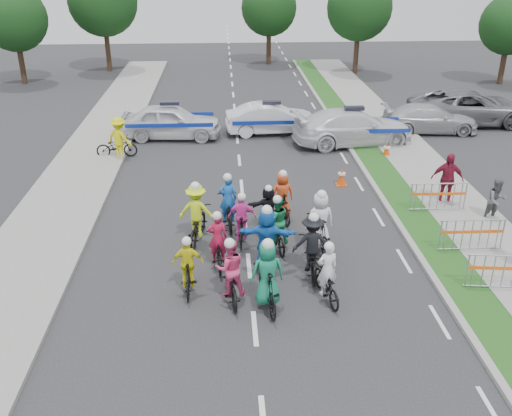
{
  "coord_description": "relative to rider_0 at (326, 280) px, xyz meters",
  "views": [
    {
      "loc": [
        -0.63,
        -11.37,
        8.49
      ],
      "look_at": [
        0.3,
        4.62,
        1.1
      ],
      "focal_mm": 40.0,
      "sensor_mm": 36.0,
      "label": 1
    }
  ],
  "objects": [
    {
      "name": "tree_1",
      "position": [
        7.06,
        28.81,
        3.96
      ],
      "size": [
        4.55,
        4.55,
        6.82
      ],
      "color": "#382619",
      "rests_on": "ground"
    },
    {
      "name": "rider_0",
      "position": [
        0.0,
        0.0,
        0.0
      ],
      "size": [
        0.92,
        1.79,
        1.74
      ],
      "rotation": [
        0.0,
        0.0,
        3.34
      ],
      "color": "black",
      "rests_on": "ground"
    },
    {
      "name": "rider_1",
      "position": [
        -1.57,
        -0.29,
        0.2
      ],
      "size": [
        0.92,
        1.98,
        2.03
      ],
      "rotation": [
        0.0,
        0.0,
        3.28
      ],
      "color": "black",
      "rests_on": "ground"
    },
    {
      "name": "spectator_2",
      "position": [
        5.28,
        5.76,
        0.39
      ],
      "size": [
        1.21,
        0.71,
        1.93
      ],
      "primitive_type": "imported",
      "rotation": [
        0.0,
        0.0,
        -0.23
      ],
      "color": "maroon",
      "rests_on": "ground"
    },
    {
      "name": "grass_strip",
      "position": [
        3.86,
        3.81,
        -0.52
      ],
      "size": [
        1.2,
        60.0,
        0.11
      ],
      "primitive_type": "cube",
      "color": "#174917",
      "rests_on": "ground"
    },
    {
      "name": "parked_bike",
      "position": [
        -7.29,
        11.57,
        -0.11
      ],
      "size": [
        1.8,
        0.73,
        0.93
      ],
      "primitive_type": "imported",
      "rotation": [
        0.0,
        0.0,
        1.63
      ],
      "color": "black",
      "rests_on": "ground"
    },
    {
      "name": "ground",
      "position": [
        -1.94,
        -1.19,
        -0.58
      ],
      "size": [
        90.0,
        90.0,
        0.0
      ],
      "primitive_type": "plane",
      "color": "#28282B",
      "rests_on": "ground"
    },
    {
      "name": "rider_8",
      "position": [
        -1.05,
        2.87,
        0.09
      ],
      "size": [
        0.91,
        1.84,
        1.79
      ],
      "rotation": [
        0.0,
        0.0,
        3.32
      ],
      "color": "black",
      "rests_on": "ground"
    },
    {
      "name": "sidewalk_right",
      "position": [
        5.66,
        3.81,
        -0.51
      ],
      "size": [
        2.4,
        60.0,
        0.13
      ],
      "primitive_type": "cube",
      "color": "gray",
      "rests_on": "ground"
    },
    {
      "name": "police_car_1",
      "position": [
        -0.23,
        14.67,
        0.16
      ],
      "size": [
        4.57,
        1.89,
        1.47
      ],
      "primitive_type": "imported",
      "rotation": [
        0.0,
        0.0,
        1.65
      ],
      "color": "silver",
      "rests_on": "ground"
    },
    {
      "name": "rider_12",
      "position": [
        -2.5,
        4.47,
        0.05
      ],
      "size": [
        0.79,
        1.91,
        1.91
      ],
      "rotation": [
        0.0,
        0.0,
        3.21
      ],
      "color": "black",
      "rests_on": "ground"
    },
    {
      "name": "civilian_suv",
      "position": [
        10.19,
        15.77,
        0.28
      ],
      "size": [
        6.29,
        3.09,
        1.72
      ],
      "primitive_type": "imported",
      "rotation": [
        0.0,
        0.0,
        1.53
      ],
      "color": "slate",
      "rests_on": "ground"
    },
    {
      "name": "tree_0",
      "position": [
        -15.94,
        26.81,
        3.61
      ],
      "size": [
        4.2,
        4.2,
        6.3
      ],
      "color": "#382619",
      "rests_on": "ground"
    },
    {
      "name": "rider_6",
      "position": [
        -2.83,
        1.87,
        0.01
      ],
      "size": [
        0.72,
        1.78,
        1.78
      ],
      "rotation": [
        0.0,
        0.0,
        3.21
      ],
      "color": "black",
      "rests_on": "ground"
    },
    {
      "name": "civilian_sedan",
      "position": [
        7.65,
        14.45,
        0.1
      ],
      "size": [
        4.81,
        2.24,
        1.36
      ],
      "primitive_type": "imported",
      "rotation": [
        0.0,
        0.0,
        1.5
      ],
      "color": "#B2B1B6",
      "rests_on": "ground"
    },
    {
      "name": "rider_7",
      "position": [
        0.23,
        2.6,
        0.21
      ],
      "size": [
        0.94,
        2.01,
        2.04
      ],
      "rotation": [
        0.0,
        0.0,
        3.32
      ],
      "color": "black",
      "rests_on": "ground"
    },
    {
      "name": "barrier_2",
      "position": [
        4.76,
        5.06,
        -0.02
      ],
      "size": [
        2.01,
        0.54,
        1.12
      ],
      "primitive_type": null,
      "rotation": [
        0.0,
        0.0,
        -0.02
      ],
      "color": "#A5A8AD",
      "rests_on": "ground"
    },
    {
      "name": "curb_right",
      "position": [
        3.16,
        3.81,
        -0.52
      ],
      "size": [
        0.2,
        60.0,
        0.12
      ],
      "primitive_type": "cube",
      "color": "gray",
      "rests_on": "ground"
    },
    {
      "name": "rider_3",
      "position": [
        -3.6,
        0.55,
        0.08
      ],
      "size": [
        0.86,
        1.62,
        1.7
      ],
      "rotation": [
        0.0,
        0.0,
        3.13
      ],
      "color": "black",
      "rests_on": "ground"
    },
    {
      "name": "rider_4",
      "position": [
        -0.21,
        1.25,
        0.18
      ],
      "size": [
        1.11,
        1.95,
        1.96
      ],
      "rotation": [
        0.0,
        0.0,
        3.09
      ],
      "color": "black",
      "rests_on": "ground"
    },
    {
      "name": "tree_4",
      "position": [
        1.06,
        32.81,
        3.61
      ],
      "size": [
        4.2,
        4.2,
        6.3
      ],
      "color": "#382619",
      "rests_on": "ground"
    },
    {
      "name": "cone_1",
      "position": [
        4.54,
        10.83,
        -0.24
      ],
      "size": [
        0.4,
        0.4,
        0.7
      ],
      "color": "#F24C0C",
      "rests_on": "ground"
    },
    {
      "name": "rider_11",
      "position": [
        -1.22,
        3.96,
        0.13
      ],
      "size": [
        1.35,
        1.61,
        1.67
      ],
      "rotation": [
        0.0,
        0.0,
        3.21
      ],
      "color": "black",
      "rests_on": "ground"
    },
    {
      "name": "spectator_1",
      "position": [
        6.46,
        4.29,
        0.19
      ],
      "size": [
        0.85,
        0.72,
        1.54
      ],
      "primitive_type": "imported",
      "rotation": [
        0.0,
        0.0,
        0.2
      ],
      "color": "#545559",
      "rests_on": "ground"
    },
    {
      "name": "police_car_0",
      "position": [
        -5.11,
        14.21,
        0.24
      ],
      "size": [
        4.9,
        2.26,
        1.63
      ],
      "primitive_type": "imported",
      "rotation": [
        0.0,
        0.0,
        1.5
      ],
      "color": "silver",
      "rests_on": "ground"
    },
    {
      "name": "rider_5",
      "position": [
        -1.45,
        1.61,
        0.27
      ],
      "size": [
        1.69,
        2.01,
        2.05
      ],
      "rotation": [
        0.0,
        0.0,
        3.0
      ],
      "color": "black",
      "rests_on": "ground"
    },
    {
      "name": "barrier_0",
      "position": [
        4.76,
        0.07,
        -0.02
      ],
      "size": [
        2.04,
        0.73,
        1.12
      ],
      "primitive_type": null,
      "rotation": [
        0.0,
        0.0,
        -0.12
      ],
      "color": "#A5A8AD",
      "rests_on": "ground"
    },
    {
      "name": "tree_3",
      "position": [
        -10.94,
        30.81,
        4.31
      ],
      "size": [
        4.9,
        4.9,
        7.35
      ],
      "color": "#382619",
      "rests_on": "ground"
    },
    {
      "name": "sidewalk_left",
      "position": [
        -8.44,
        3.81,
        -0.51
      ],
      "size": [
        3.0,
        60.0,
        0.13
      ],
      "primitive_type": "cube",
      "color": "gray",
      "rests_on": "ground"
    },
    {
      "name": "rider_13",
      "position": [
        -0.68,
        4.81,
        0.14
      ],
      "size": [
        0.86,
        1.81,
        1.84
      ],
      "rotation": [
        0.0,
        0.0,
        3.34
      ],
      "color": "black",
      "rests_on": "ground"
    },
    {
      "name": "cone_0",
      "position": [
        1.95,
        7.8,
        -0.24
      ],
      "size": [
        0.4,
        0.4,
        0.7
      ],
      "color": "#F24C0C",
      "rests_on": "ground"
    },
    {
      "name": "barrier_1",
      "position": [
        4.76,
        2.2,
        -0.02
      ],
      "size": [
        2.01,
        0.52,
        1.12
      ],
      "primitive_type": null,
      "rotation": [
        0.0,
        0.0,
        -0.01
      ],
      "color": "#A5A8AD",
      "rests_on": "ground"
    },
    {
      "name": "police_car_2",
      "position": [
        3.42,
        12.77,
        0.24
      ],
      "size": [
        5.87,
        3.02,
        1.63
      ],
      "primitive_type": "imported",
      "rotation": [
        0.0,
        0.0,
        1.71
      ],
      "color": "silver",
      "rests_on": "ground"
    },
    {
      "name": "rider_10",
      "position": [
        -3.48,
        3.47,
        0.2
      ],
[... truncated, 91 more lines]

